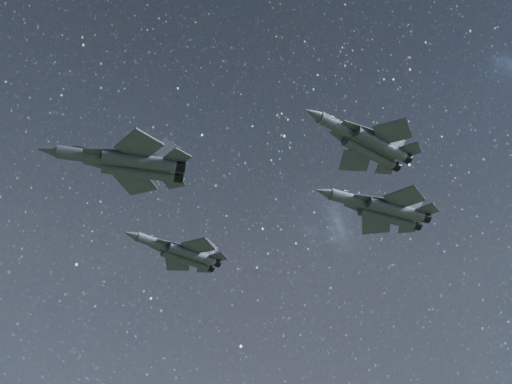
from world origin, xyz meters
name	(u,v)px	position (x,y,z in m)	size (l,w,h in m)	color
jet_lead	(127,163)	(-17.87, -1.57, 146.11)	(18.04, 12.53, 4.53)	#353943
jet_left	(181,253)	(-5.08, 22.60, 149.93)	(17.39, 11.83, 4.37)	#353943
jet_right	(367,143)	(7.25, -14.06, 146.84)	(15.82, 10.76, 3.97)	#353943
jet_slot	(382,209)	(18.21, 0.42, 149.64)	(18.60, 13.17, 4.72)	#353943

